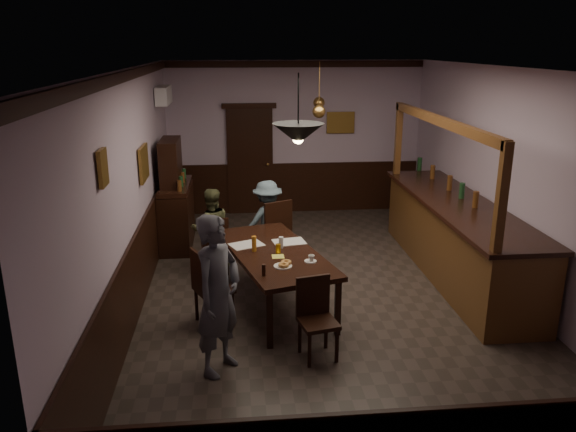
{
  "coord_description": "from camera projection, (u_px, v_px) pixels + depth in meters",
  "views": [
    {
      "loc": [
        -1.2,
        -7.01,
        3.28
      ],
      "look_at": [
        -0.53,
        -0.09,
        1.15
      ],
      "focal_mm": 35.0,
      "sensor_mm": 36.0,
      "label": 1
    }
  ],
  "objects": [
    {
      "name": "room",
      "position": [
        328.0,
        187.0,
        7.3
      ],
      "size": [
        5.01,
        8.01,
        3.01
      ],
      "color": "#2D2621",
      "rests_on": "ground"
    },
    {
      "name": "dining_table",
      "position": [
        274.0,
        256.0,
        7.2
      ],
      "size": [
        1.56,
        2.39,
        0.75
      ],
      "rotation": [
        0.0,
        0.0,
        0.27
      ],
      "color": "black",
      "rests_on": "ground"
    },
    {
      "name": "chair_far_left",
      "position": [
        215.0,
        243.0,
        8.24
      ],
      "size": [
        0.43,
        0.43,
        0.89
      ],
      "rotation": [
        0.0,
        0.0,
        3.27
      ],
      "color": "black",
      "rests_on": "ground"
    },
    {
      "name": "chair_far_right",
      "position": [
        275.0,
        230.0,
        8.52
      ],
      "size": [
        0.61,
        0.61,
        1.06
      ],
      "rotation": [
        0.0,
        0.0,
        3.57
      ],
      "color": "black",
      "rests_on": "ground"
    },
    {
      "name": "chair_near",
      "position": [
        316.0,
        314.0,
        6.07
      ],
      "size": [
        0.46,
        0.46,
        0.89
      ],
      "rotation": [
        0.0,
        0.0,
        0.22
      ],
      "color": "black",
      "rests_on": "ground"
    },
    {
      "name": "chair_side",
      "position": [
        208.0,
        284.0,
        6.74
      ],
      "size": [
        0.55,
        0.55,
        0.95
      ],
      "rotation": [
        0.0,
        0.0,
        2.02
      ],
      "color": "black",
      "rests_on": "ground"
    },
    {
      "name": "person_standing",
      "position": [
        218.0,
        295.0,
        5.67
      ],
      "size": [
        0.69,
        0.74,
        1.7
      ],
      "primitive_type": "imported",
      "rotation": [
        0.0,
        0.0,
        0.97
      ],
      "color": "#4E4F59",
      "rests_on": "ground"
    },
    {
      "name": "person_seated_left",
      "position": [
        211.0,
        229.0,
        8.44
      ],
      "size": [
        0.7,
        0.6,
        1.24
      ],
      "primitive_type": "imported",
      "rotation": [
        0.0,
        0.0,
        3.37
      ],
      "color": "#4F5231",
      "rests_on": "ground"
    },
    {
      "name": "person_seated_right",
      "position": [
        268.0,
        221.0,
        8.75
      ],
      "size": [
        0.95,
        0.76,
        1.29
      ],
      "primitive_type": "imported",
      "rotation": [
        0.0,
        0.0,
        3.53
      ],
      "color": "slate",
      "rests_on": "ground"
    },
    {
      "name": "newspaper_left",
      "position": [
        247.0,
        245.0,
        7.39
      ],
      "size": [
        0.51,
        0.44,
        0.01
      ],
      "primitive_type": "cube",
      "rotation": [
        0.0,
        0.0,
        0.41
      ],
      "color": "silver",
      "rests_on": "dining_table"
    },
    {
      "name": "newspaper_right",
      "position": [
        289.0,
        242.0,
        7.49
      ],
      "size": [
        0.46,
        0.37,
        0.01
      ],
      "primitive_type": "cube",
      "rotation": [
        0.0,
        0.0,
        0.17
      ],
      "color": "silver",
      "rests_on": "dining_table"
    },
    {
      "name": "napkin",
      "position": [
        278.0,
        256.0,
        6.98
      ],
      "size": [
        0.18,
        0.18,
        0.0
      ],
      "primitive_type": "cube",
      "rotation": [
        0.0,
        0.0,
        0.27
      ],
      "color": "#DBD550",
      "rests_on": "dining_table"
    },
    {
      "name": "saucer",
      "position": [
        310.0,
        261.0,
        6.82
      ],
      "size": [
        0.15,
        0.15,
        0.01
      ],
      "primitive_type": "cylinder",
      "color": "white",
      "rests_on": "dining_table"
    },
    {
      "name": "coffee_cup",
      "position": [
        311.0,
        258.0,
        6.8
      ],
      "size": [
        0.1,
        0.1,
        0.07
      ],
      "primitive_type": "imported",
      "rotation": [
        0.0,
        0.0,
        0.27
      ],
      "color": "white",
      "rests_on": "saucer"
    },
    {
      "name": "pastry_plate",
      "position": [
        283.0,
        266.0,
        6.67
      ],
      "size": [
        0.22,
        0.22,
        0.01
      ],
      "primitive_type": "cylinder",
      "color": "white",
      "rests_on": "dining_table"
    },
    {
      "name": "pastry_ring_a",
      "position": [
        284.0,
        265.0,
        6.63
      ],
      "size": [
        0.13,
        0.13,
        0.04
      ],
      "primitive_type": "torus",
      "color": "#C68C47",
      "rests_on": "pastry_plate"
    },
    {
      "name": "pastry_ring_b",
      "position": [
        286.0,
        262.0,
        6.71
      ],
      "size": [
        0.13,
        0.13,
        0.04
      ],
      "primitive_type": "torus",
      "color": "#C68C47",
      "rests_on": "pastry_plate"
    },
    {
      "name": "soda_can",
      "position": [
        278.0,
        249.0,
        7.09
      ],
      "size": [
        0.07,
        0.07,
        0.12
      ],
      "primitive_type": "cylinder",
      "color": "orange",
      "rests_on": "dining_table"
    },
    {
      "name": "beer_glass",
      "position": [
        254.0,
        244.0,
        7.14
      ],
      "size": [
        0.06,
        0.06,
        0.2
      ],
      "primitive_type": "cylinder",
      "color": "#BF721E",
      "rests_on": "dining_table"
    },
    {
      "name": "water_glass",
      "position": [
        281.0,
        242.0,
        7.26
      ],
      "size": [
        0.06,
        0.06,
        0.15
      ],
      "primitive_type": "cylinder",
      "color": "silver",
      "rests_on": "dining_table"
    },
    {
      "name": "pepper_mill",
      "position": [
        264.0,
        270.0,
        6.38
      ],
      "size": [
        0.04,
        0.04,
        0.14
      ],
      "primitive_type": "cylinder",
      "color": "black",
      "rests_on": "dining_table"
    },
    {
      "name": "sideboard",
      "position": [
        176.0,
        204.0,
        9.4
      ],
      "size": [
        0.49,
        1.37,
        1.81
      ],
      "color": "black",
      "rests_on": "ground"
    },
    {
      "name": "bar_counter",
      "position": [
        456.0,
        236.0,
        8.2
      ],
      "size": [
        0.97,
        4.17,
        2.34
      ],
      "color": "#553416",
      "rests_on": "ground"
    },
    {
      "name": "door_back",
      "position": [
        250.0,
        162.0,
        11.11
      ],
      "size": [
        0.9,
        0.06,
        2.1
      ],
      "primitive_type": "cube",
      "color": "black",
      "rests_on": "ground"
    },
    {
      "name": "ac_unit",
      "position": [
        164.0,
        95.0,
        9.57
      ],
      "size": [
        0.2,
        0.85,
        0.3
      ],
      "color": "white",
      "rests_on": "ground"
    },
    {
      "name": "picture_left_small",
      "position": [
        103.0,
        168.0,
        5.37
      ],
      "size": [
        0.04,
        0.28,
        0.36
      ],
      "color": "olive",
      "rests_on": "ground"
    },
    {
      "name": "picture_left_large",
      "position": [
        144.0,
        163.0,
        7.78
      ],
      "size": [
        0.04,
        0.62,
        0.48
      ],
      "color": "olive",
      "rests_on": "ground"
    },
    {
      "name": "picture_back",
      "position": [
        341.0,
        123.0,
        11.07
      ],
      "size": [
        0.55,
        0.04,
        0.42
      ],
      "color": "olive",
      "rests_on": "ground"
    },
    {
      "name": "pendant_iron",
      "position": [
        298.0,
        134.0,
        5.99
      ],
      "size": [
        0.56,
        0.56,
        0.74
      ],
      "color": "black",
      "rests_on": "ground"
    },
    {
      "name": "pendant_brass_mid",
      "position": [
        319.0,
        112.0,
        8.55
      ],
      "size": [
        0.2,
        0.2,
        0.81
      ],
      "color": "#BF8C3F",
      "rests_on": "ground"
    },
    {
      "name": "pendant_brass_far",
      "position": [
        319.0,
        103.0,
        9.84
      ],
      "size": [
        0.2,
        0.2,
        0.81
      ],
      "color": "#BF8C3F",
      "rests_on": "ground"
    }
  ]
}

